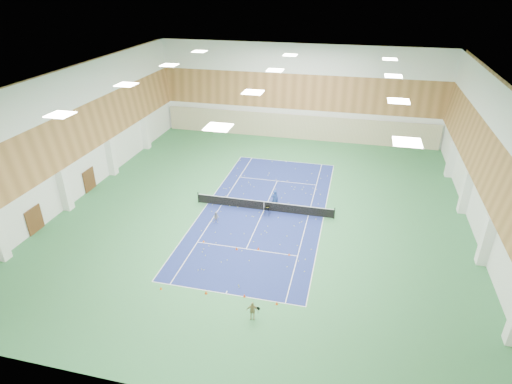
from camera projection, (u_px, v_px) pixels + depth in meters
The scene contains 22 objects.
ground at pixel (264, 210), 39.45m from camera, with size 40.00×40.00×0.00m, color #317241.
room_shell at pixel (265, 150), 36.71m from camera, with size 36.00×40.00×12.00m, color white, non-canonical shape.
wood_cladding at pixel (265, 127), 35.80m from camera, with size 36.00×40.00×8.00m, color #A6703D, non-canonical shape.
ceiling_light_grid at pixel (265, 80), 34.01m from camera, with size 21.40×25.40×0.06m, color white, non-canonical shape.
court_surface at pixel (264, 210), 39.45m from camera, with size 10.97×23.77×0.01m, color navy.
tennis_balls_scatter at pixel (264, 210), 39.43m from camera, with size 10.57×22.77×0.07m, color yellow, non-canonical shape.
tennis_net at pixel (264, 205), 39.20m from camera, with size 12.80×0.10×1.10m, color black, non-canonical shape.
back_curtain at pixel (297, 127), 55.80m from camera, with size 35.40×0.16×3.20m, color #C6B793.
door_left_a at pixel (35, 220), 35.78m from camera, with size 0.08×1.80×2.20m, color #593319.
door_left_b at pixel (89, 180), 42.70m from camera, with size 0.08×1.80×2.20m, color #593319.
coach at pixel (275, 199), 39.38m from camera, with size 0.68×0.44×1.86m, color navy.
child_court at pixel (216, 217), 37.26m from camera, with size 0.51×0.39×1.04m, color gray.
child_apron at pixel (252, 311), 26.81m from camera, with size 0.76×0.32×1.29m, color tan.
ball_cart at pixel (267, 211), 38.47m from camera, with size 0.51×0.51×0.89m, color black, non-canonical shape.
cone_svc_a at pixel (204, 241), 34.72m from camera, with size 0.19×0.19×0.21m, color #E8600C.
cone_svc_b at pixel (237, 248), 33.78m from camera, with size 0.23×0.23×0.25m, color #DD490B.
cone_svc_c at pixel (258, 248), 33.78m from camera, with size 0.21×0.21×0.24m, color #D83F0B.
cone_svc_d at pixel (289, 254), 33.12m from camera, with size 0.17×0.17×0.19m, color #EB550C.
cone_base_a at pixel (161, 288), 29.56m from camera, with size 0.18×0.18×0.19m, color #FF640D.
cone_base_b at pixel (206, 292), 29.14m from camera, with size 0.22×0.22×0.24m, color #D5420B.
cone_base_c at pixel (244, 295), 28.86m from camera, with size 0.19×0.19×0.21m, color #E63F0C.
cone_base_d at pixel (277, 303), 28.21m from camera, with size 0.19×0.19×0.21m, color #E5500C.
Camera 1 is at (7.36, -33.53, 19.51)m, focal length 30.00 mm.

